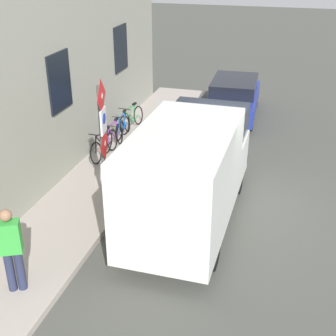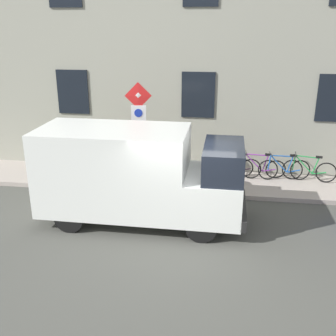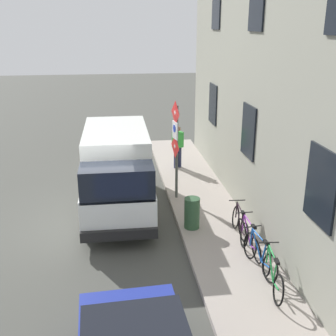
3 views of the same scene
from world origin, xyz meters
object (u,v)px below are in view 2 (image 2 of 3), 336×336
at_px(bicycle_blue, 284,169).
at_px(bicycle_black, 235,166).
at_px(delivery_van, 137,173).
at_px(bicycle_purple, 259,168).
at_px(bicycle_green, 309,170).
at_px(pedestrian, 53,150).
at_px(sign_post_stacked, 139,124).
at_px(litter_bin, 212,176).

relative_size(bicycle_blue, bicycle_black, 1.00).
bearing_deg(delivery_van, bicycle_purple, 44.09).
height_order(bicycle_green, bicycle_purple, same).
distance_m(bicycle_blue, pedestrian, 7.62).
relative_size(sign_post_stacked, pedestrian, 1.83).
xyz_separation_m(bicycle_purple, pedestrian, (-0.77, 6.77, 0.56)).
xyz_separation_m(delivery_van, bicycle_purple, (3.24, -3.39, -0.82)).
relative_size(bicycle_blue, litter_bin, 1.90).
distance_m(bicycle_blue, bicycle_purple, 0.79).
distance_m(bicycle_green, litter_bin, 3.31).
distance_m(sign_post_stacked, bicycle_blue, 5.00).
bearing_deg(bicycle_blue, litter_bin, 20.43).
bearing_deg(bicycle_green, bicycle_blue, 7.20).
bearing_deg(litter_bin, sign_post_stacked, 93.75).
bearing_deg(sign_post_stacked, bicycle_green, -75.90).
bearing_deg(bicycle_purple, litter_bin, 36.92).
distance_m(bicycle_green, bicycle_purple, 1.59).
bearing_deg(delivery_van, bicycle_blue, 38.14).
relative_size(bicycle_green, litter_bin, 1.90).
distance_m(sign_post_stacked, bicycle_green, 5.73).
relative_size(bicycle_black, pedestrian, 1.00).
bearing_deg(sign_post_stacked, pedestrian, 79.52).
relative_size(delivery_van, bicycle_green, 3.12).
distance_m(bicycle_green, bicycle_black, 2.38).
distance_m(pedestrian, litter_bin, 5.30).
height_order(delivery_van, bicycle_green, delivery_van).
height_order(sign_post_stacked, pedestrian, sign_post_stacked).
xyz_separation_m(delivery_van, pedestrian, (2.47, 3.37, -0.26)).
bearing_deg(bicycle_blue, bicycle_purple, -6.95).
height_order(bicycle_purple, bicycle_black, same).
bearing_deg(bicycle_purple, sign_post_stacked, 18.29).
relative_size(bicycle_purple, bicycle_black, 1.00).
height_order(bicycle_black, litter_bin, litter_bin).
distance_m(sign_post_stacked, delivery_van, 2.11).
relative_size(sign_post_stacked, bicycle_blue, 1.83).
bearing_deg(sign_post_stacked, delivery_van, -170.07).
height_order(delivery_van, litter_bin, delivery_van).
bearing_deg(bicycle_green, litter_bin, 28.12).
relative_size(bicycle_purple, pedestrian, 1.00).
relative_size(delivery_van, bicycle_blue, 3.12).
bearing_deg(bicycle_blue, pedestrian, -1.08).
bearing_deg(bicycle_black, sign_post_stacked, 28.76).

